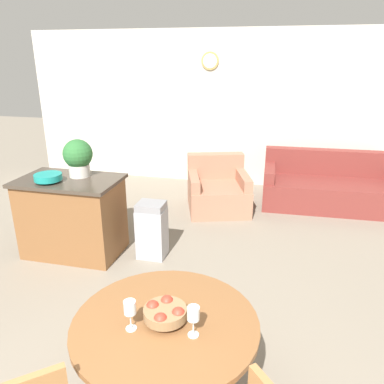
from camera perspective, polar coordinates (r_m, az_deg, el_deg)
The scene contains 11 objects.
wall_back at distance 6.80m, azimuth 7.66°, elevation 12.27°, with size 8.00×0.09×2.70m.
dining_table at distance 2.47m, azimuth -3.97°, elevation -22.15°, with size 1.12×1.12×0.76m.
fruit_bowl at distance 2.32m, azimuth -4.14°, elevation -17.81°, with size 0.26×0.26×0.12m.
wine_glass_left at distance 2.24m, azimuth -9.44°, elevation -17.14°, with size 0.07×0.07×0.19m.
wine_glass_right at distance 2.17m, azimuth 0.21°, elevation -18.20°, with size 0.07×0.07×0.19m.
kitchen_island at distance 4.64m, azimuth -17.72°, elevation -3.53°, with size 1.16×0.72×0.93m.
teal_bowl at distance 4.42m, azimuth -21.08°, elevation 2.12°, with size 0.30×0.30×0.09m.
potted_plant at distance 4.48m, azimuth -16.97°, elevation 5.16°, with size 0.33×0.33×0.43m.
trash_bin at distance 4.41m, azimuth -6.13°, elevation -5.79°, with size 0.32×0.28×0.68m.
couch at distance 6.29m, azimuth 20.18°, elevation 0.58°, with size 2.07×1.01×0.83m.
armchair at distance 5.80m, azimuth 3.92°, elevation 0.11°, with size 1.12×1.16×0.79m.
Camera 1 is at (0.69, -0.86, 2.24)m, focal length 35.00 mm.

